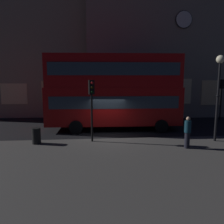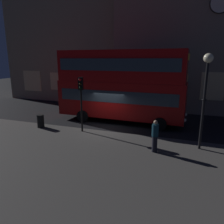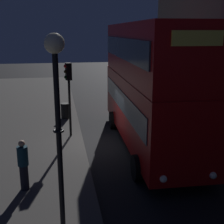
# 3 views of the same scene
# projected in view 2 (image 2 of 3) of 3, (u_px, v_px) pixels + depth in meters

# --- Properties ---
(ground_plane) EXTENTS (80.00, 80.00, 0.00)m
(ground_plane) POSITION_uv_depth(u_px,v_px,m) (104.00, 128.00, 16.13)
(ground_plane) COLOR black
(sidewalk_slab) EXTENTS (44.00, 9.46, 0.12)m
(sidewalk_slab) POSITION_uv_depth(u_px,v_px,m) (65.00, 160.00, 10.97)
(sidewalk_slab) COLOR #423F3D
(sidewalk_slab) RESTS_ON ground
(building_with_clock) EXTENTS (14.81, 8.71, 19.76)m
(building_with_clock) POSITION_uv_depth(u_px,v_px,m) (74.00, 20.00, 27.79)
(building_with_clock) COLOR tan
(building_with_clock) RESTS_ON ground
(building_plain_facade) EXTENTS (15.46, 9.85, 15.03)m
(building_plain_facade) POSITION_uv_depth(u_px,v_px,m) (197.00, 35.00, 22.80)
(building_plain_facade) COLOR gray
(building_plain_facade) RESTS_ON ground
(double_decker_bus) EXTENTS (10.33, 3.13, 5.71)m
(double_decker_bus) POSITION_uv_depth(u_px,v_px,m) (121.00, 83.00, 17.18)
(double_decker_bus) COLOR #9E0C0C
(double_decker_bus) RESTS_ON ground
(traffic_light_near_kerb) EXTENTS (0.37, 0.39, 3.75)m
(traffic_light_near_kerb) POSITION_uv_depth(u_px,v_px,m) (81.00, 93.00, 14.45)
(traffic_light_near_kerb) COLOR black
(traffic_light_near_kerb) RESTS_ON sidewalk_slab
(street_lamp) EXTENTS (0.49, 0.49, 5.21)m
(street_lamp) POSITION_uv_depth(u_px,v_px,m) (206.00, 81.00, 11.27)
(street_lamp) COLOR black
(street_lamp) RESTS_ON sidewalk_slab
(pedestrian) EXTENTS (0.36, 0.36, 1.78)m
(pedestrian) POSITION_uv_depth(u_px,v_px,m) (155.00, 136.00, 11.57)
(pedestrian) COLOR black
(pedestrian) RESTS_ON sidewalk_slab
(litter_bin) EXTENTS (0.51, 0.51, 0.95)m
(litter_bin) POSITION_uv_depth(u_px,v_px,m) (41.00, 121.00, 15.88)
(litter_bin) COLOR black
(litter_bin) RESTS_ON sidewalk_slab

